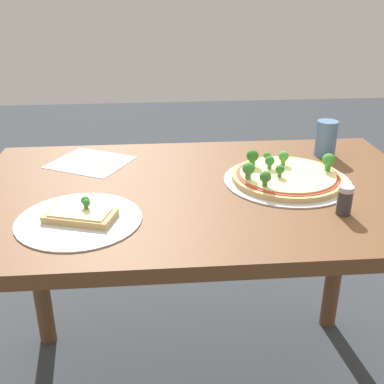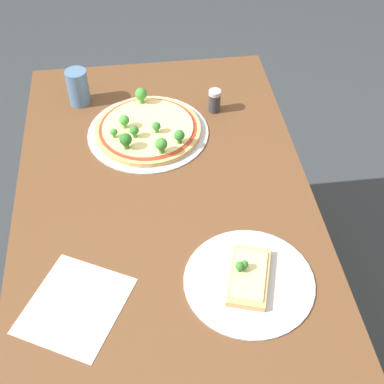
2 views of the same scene
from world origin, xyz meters
The scene contains 7 objects.
ground_plane centered at (0.00, 0.00, 0.00)m, with size 8.00×8.00×0.00m, color #33383D.
dining_table centered at (0.00, 0.00, 0.64)m, with size 1.20×0.75×0.75m.
pizza_tray_whole centered at (0.24, 0.02, 0.76)m, with size 0.34×0.34×0.07m.
pizza_tray_slice centered at (-0.29, -0.16, 0.76)m, with size 0.29×0.29×0.05m.
drinking_cup centered at (0.41, 0.22, 0.80)m, with size 0.06×0.06×0.11m, color #4C7099.
condiment_shaker centered at (0.32, -0.18, 0.78)m, with size 0.04×0.04×0.07m.
paper_menu centered at (-0.31, 0.22, 0.75)m, with size 0.21×0.19×0.00m, color silver.
Camera 2 is at (-0.95, 0.05, 1.73)m, focal length 50.00 mm.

